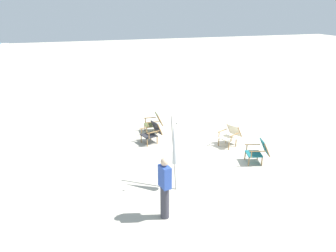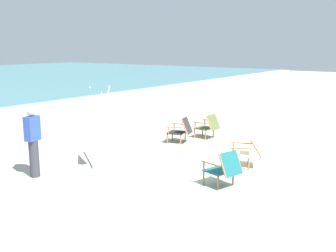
# 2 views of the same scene
# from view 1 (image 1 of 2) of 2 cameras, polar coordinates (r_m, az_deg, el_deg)

# --- Properties ---
(ground_plane) EXTENTS (80.00, 80.00, 0.00)m
(ground_plane) POSITION_cam_1_polar(r_m,az_deg,el_deg) (12.51, 6.21, -3.21)
(ground_plane) COLOR #B7AF9E
(beach_chair_far_center) EXTENTS (0.63, 0.75, 0.80)m
(beach_chair_far_center) POSITION_cam_1_polar(r_m,az_deg,el_deg) (13.52, -2.36, 0.67)
(beach_chair_far_center) COLOR #515B33
(beach_chair_far_center) RESTS_ON ground
(beach_chair_back_right) EXTENTS (0.75, 0.84, 0.81)m
(beach_chair_back_right) POSITION_cam_1_polar(r_m,az_deg,el_deg) (12.49, -2.72, -1.03)
(beach_chair_back_right) COLOR #28282D
(beach_chair_back_right) RESTS_ON ground
(beach_chair_mid_center) EXTENTS (0.74, 0.84, 0.80)m
(beach_chair_mid_center) POSITION_cam_1_polar(r_m,az_deg,el_deg) (11.30, 15.53, -4.18)
(beach_chair_mid_center) COLOR #196066
(beach_chair_mid_center) RESTS_ON ground
(beach_chair_back_left) EXTENTS (0.85, 0.94, 0.77)m
(beach_chair_back_left) POSITION_cam_1_polar(r_m,az_deg,el_deg) (12.47, 10.85, -1.47)
(beach_chair_back_left) COLOR beige
(beach_chair_back_left) RESTS_ON ground
(umbrella_furled_white) EXTENTS (0.71, 0.26, 2.05)m
(umbrella_furled_white) POSITION_cam_1_polar(r_m,az_deg,el_deg) (9.15, 1.17, -3.12)
(umbrella_furled_white) COLOR #B7B2A8
(umbrella_furled_white) RESTS_ON ground
(person_near_chairs) EXTENTS (0.37, 0.26, 1.63)m
(person_near_chairs) POSITION_cam_1_polar(r_m,az_deg,el_deg) (8.03, -0.56, -10.69)
(person_near_chairs) COLOR #383842
(person_near_chairs) RESTS_ON ground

